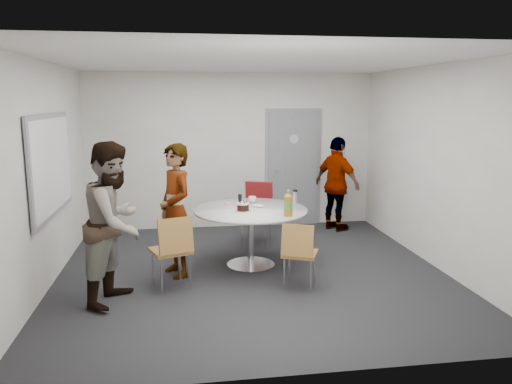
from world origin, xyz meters
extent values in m
plane|color=black|center=(0.00, 0.00, 0.00)|extent=(5.00, 5.00, 0.00)
plane|color=silver|center=(0.00, 0.00, 2.70)|extent=(5.00, 5.00, 0.00)
plane|color=beige|center=(0.00, 2.50, 1.35)|extent=(5.00, 0.00, 5.00)
plane|color=beige|center=(-2.50, 0.00, 1.35)|extent=(0.00, 5.00, 5.00)
plane|color=beige|center=(2.50, 0.00, 1.35)|extent=(0.00, 5.00, 5.00)
plane|color=beige|center=(0.00, -2.50, 1.35)|extent=(5.00, 0.00, 5.00)
cube|color=slate|center=(1.10, 2.47, 1.02)|extent=(0.90, 0.05, 2.05)
cube|color=gray|center=(1.10, 2.50, 1.02)|extent=(1.02, 0.04, 2.12)
cylinder|color=#B2BFC6|center=(1.10, 2.44, 1.55)|extent=(0.16, 0.01, 0.16)
cylinder|color=silver|center=(0.78, 2.41, 1.02)|extent=(0.04, 0.14, 0.04)
cube|color=gray|center=(-2.46, 0.20, 1.45)|extent=(0.03, 1.90, 1.25)
cube|color=white|center=(-2.44, 0.20, 1.45)|extent=(0.01, 1.78, 1.13)
cylinder|color=silver|center=(0.02, 0.29, 0.78)|extent=(1.53, 1.53, 0.03)
cylinder|color=silver|center=(0.02, 0.29, 0.39)|extent=(0.09, 0.09, 0.75)
cylinder|color=silver|center=(0.02, 0.29, 0.01)|extent=(0.65, 0.65, 0.02)
cylinder|color=silver|center=(-0.10, 0.17, 0.80)|extent=(0.21, 0.21, 0.01)
cylinder|color=black|center=(-0.10, 0.17, 0.85)|extent=(0.16, 0.16, 0.08)
cylinder|color=white|center=(-0.10, 0.17, 0.90)|extent=(0.16, 0.16, 0.02)
cylinder|color=olive|center=(0.43, -0.20, 0.92)|extent=(0.11, 0.11, 0.26)
cylinder|color=#4C8E39|center=(0.43, -0.20, 0.93)|extent=(0.12, 0.12, 0.10)
cone|color=olive|center=(0.43, -0.20, 1.08)|extent=(0.11, 0.11, 0.05)
cylinder|color=#61AA4D|center=(0.43, -0.20, 1.12)|extent=(0.04, 0.04, 0.03)
imported|color=white|center=(0.10, 0.70, 0.84)|extent=(0.16, 0.16, 0.09)
cylinder|color=black|center=(-0.07, 0.77, 0.85)|extent=(0.05, 0.05, 0.12)
cylinder|color=silver|center=(0.68, 0.52, 0.88)|extent=(0.07, 0.07, 0.18)
cylinder|color=black|center=(0.68, 0.52, 0.98)|extent=(0.07, 0.07, 0.03)
cube|color=pink|center=(-0.24, 0.63, 0.81)|extent=(0.13, 0.10, 0.02)
ellipsoid|color=white|center=(0.14, 0.40, 0.81)|extent=(0.20, 0.20, 0.03)
cube|color=brown|center=(-1.04, -0.36, 0.46)|extent=(0.55, 0.55, 0.04)
cube|color=brown|center=(-0.97, -0.56, 0.70)|extent=(0.42, 0.23, 0.41)
cylinder|color=silver|center=(-0.93, -0.14, 0.23)|extent=(0.02, 0.02, 0.46)
cylinder|color=silver|center=(-1.26, -0.26, 0.23)|extent=(0.02, 0.02, 0.46)
cylinder|color=silver|center=(-0.82, -0.47, 0.23)|extent=(0.02, 0.02, 0.46)
cylinder|color=silver|center=(-1.15, -0.58, 0.23)|extent=(0.02, 0.02, 0.46)
cube|color=brown|center=(0.50, -0.57, 0.42)|extent=(0.52, 0.52, 0.03)
cube|color=brown|center=(0.42, -0.74, 0.63)|extent=(0.38, 0.23, 0.37)
cylinder|color=silver|center=(0.71, -0.49, 0.21)|extent=(0.02, 0.02, 0.42)
cylinder|color=silver|center=(0.42, -0.36, 0.21)|extent=(0.02, 0.02, 0.42)
cylinder|color=silver|center=(0.58, -0.78, 0.21)|extent=(0.02, 0.02, 0.42)
cylinder|color=silver|center=(0.29, -0.66, 0.21)|extent=(0.02, 0.02, 0.42)
cube|color=maroon|center=(0.25, 1.33, 0.49)|extent=(0.59, 0.59, 0.04)
cube|color=maroon|center=(0.33, 1.53, 0.74)|extent=(0.44, 0.25, 0.44)
cylinder|color=silver|center=(0.02, 1.22, 0.25)|extent=(0.02, 0.02, 0.49)
cylinder|color=silver|center=(0.36, 1.09, 0.25)|extent=(0.02, 0.02, 0.49)
cylinder|color=silver|center=(0.15, 1.57, 0.25)|extent=(0.02, 0.02, 0.49)
cylinder|color=silver|center=(0.49, 1.43, 0.25)|extent=(0.02, 0.02, 0.49)
imported|color=#A5C6EA|center=(-0.97, 0.09, 0.85)|extent=(0.63, 0.74, 1.70)
imported|color=white|center=(-1.63, -0.65, 0.90)|extent=(0.95, 1.06, 1.80)
imported|color=black|center=(1.75, 1.95, 0.81)|extent=(0.82, 1.02, 1.62)
camera|label=1|loc=(-0.89, -6.18, 2.25)|focal=35.00mm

